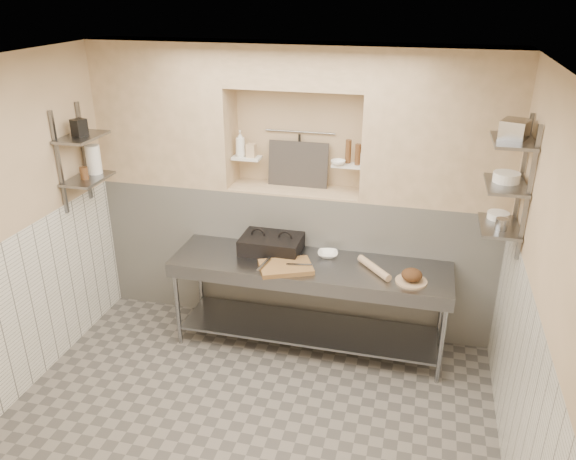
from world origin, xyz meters
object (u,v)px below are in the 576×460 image
(bowl_alcove, at_px, (338,163))
(panini_press, at_px, (272,244))
(bread_loaf, at_px, (412,275))
(jug_left, at_px, (94,159))
(bottle_soap, at_px, (240,144))
(cutting_board, at_px, (286,267))
(prep_table, at_px, (309,288))
(mixing_bowl, at_px, (328,254))
(rolling_pin, at_px, (374,268))

(bowl_alcove, bearing_deg, panini_press, -148.91)
(bread_loaf, distance_m, jug_left, 3.14)
(bottle_soap, bearing_deg, bowl_alcove, -2.79)
(cutting_board, distance_m, bottle_soap, 1.33)
(prep_table, height_order, bowl_alcove, bowl_alcove)
(bottle_soap, bearing_deg, panini_press, -43.04)
(prep_table, bearing_deg, mixing_bowl, 54.68)
(prep_table, distance_m, cutting_board, 0.37)
(rolling_pin, xyz_separation_m, bottle_soap, (-1.42, 0.56, 0.91))
(mixing_bowl, height_order, bowl_alcove, bowl_alcove)
(cutting_board, xyz_separation_m, bowl_alcove, (0.34, 0.67, 0.81))
(bottle_soap, relative_size, jug_left, 0.94)
(mixing_bowl, xyz_separation_m, bread_loaf, (0.79, -0.31, 0.05))
(cutting_board, height_order, jug_left, jug_left)
(cutting_board, bearing_deg, mixing_bowl, 46.85)
(mixing_bowl, bearing_deg, bottle_soap, 158.96)
(mixing_bowl, xyz_separation_m, rolling_pin, (0.46, -0.19, 0.01))
(prep_table, bearing_deg, cutting_board, -140.70)
(cutting_board, bearing_deg, bread_loaf, 1.66)
(bread_loaf, relative_size, bottle_soap, 0.70)
(panini_press, bearing_deg, mixing_bowl, 2.24)
(cutting_board, bearing_deg, bowl_alcove, 63.01)
(rolling_pin, relative_size, bottle_soap, 1.73)
(bowl_alcove, relative_size, jug_left, 0.51)
(bread_loaf, xyz_separation_m, jug_left, (-3.04, 0.12, 0.78))
(bottle_soap, distance_m, jug_left, 1.40)
(panini_press, xyz_separation_m, jug_left, (-1.70, -0.18, 0.77))
(prep_table, relative_size, panini_press, 4.51)
(panini_press, xyz_separation_m, mixing_bowl, (0.55, 0.02, -0.05))
(rolling_pin, bearing_deg, jug_left, -179.98)
(bottle_soap, distance_m, bowl_alcove, 0.99)
(cutting_board, height_order, bread_loaf, bread_loaf)
(bread_loaf, xyz_separation_m, bottle_soap, (-1.76, 0.68, 0.87))
(bread_loaf, relative_size, bowl_alcove, 1.29)
(prep_table, xyz_separation_m, bread_loaf, (0.93, -0.12, 0.33))
(prep_table, xyz_separation_m, panini_press, (-0.41, 0.17, 0.34))
(panini_press, xyz_separation_m, bottle_soap, (-0.42, 0.39, 0.86))
(rolling_pin, bearing_deg, panini_press, 170.16)
(panini_press, height_order, mixing_bowl, panini_press)
(cutting_board, height_order, bowl_alcove, bowl_alcove)
(panini_press, xyz_separation_m, bowl_alcove, (0.56, 0.34, 0.76))
(mixing_bowl, relative_size, bottle_soap, 0.74)
(rolling_pin, bearing_deg, mixing_bowl, 157.28)
(rolling_pin, height_order, bowl_alcove, bowl_alcove)
(rolling_pin, bearing_deg, bread_loaf, -19.83)
(prep_table, height_order, bottle_soap, bottle_soap)
(prep_table, bearing_deg, bowl_alcove, 73.50)
(bowl_alcove, distance_m, jug_left, 2.32)
(bread_loaf, bearing_deg, cutting_board, -178.34)
(bread_loaf, distance_m, bowl_alcove, 1.26)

